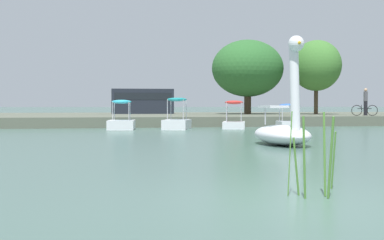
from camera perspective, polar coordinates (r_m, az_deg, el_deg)
ground_plane at (r=7.35m, az=11.68°, el=-8.53°), size 584.56×584.56×0.00m
shore_bank_far at (r=39.23m, az=-6.17°, el=0.17°), size 117.45×18.37×0.59m
swan_boat at (r=17.36m, az=9.63°, el=-0.83°), size 1.61×3.19×3.36m
pedal_boat_cyan at (r=28.30m, az=-7.49°, el=-0.15°), size 1.60×2.39×1.55m
pedal_boat_teal at (r=28.36m, az=-1.61°, el=-0.04°), size 1.91×2.65×1.67m
pedal_boat_red at (r=29.25m, az=4.47°, el=-0.07°), size 1.73×2.46×1.52m
pedal_boat_blue at (r=30.16m, az=10.10°, el=-0.06°), size 1.25×1.97×1.35m
tree_broadleaf_left at (r=40.15m, az=13.04°, el=5.63°), size 4.16×4.67×5.38m
tree_broadleaf_behind_dock at (r=40.33m, az=5.93°, el=5.46°), size 7.66×7.84×5.52m
person_on_path at (r=36.68m, az=17.94°, el=1.91°), size 0.27×0.26×1.77m
bicycle_parked at (r=35.51m, az=17.84°, el=0.99°), size 1.65×0.33×0.69m
parked_van at (r=41.48m, az=-5.30°, el=2.09°), size 4.70×1.80×1.90m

